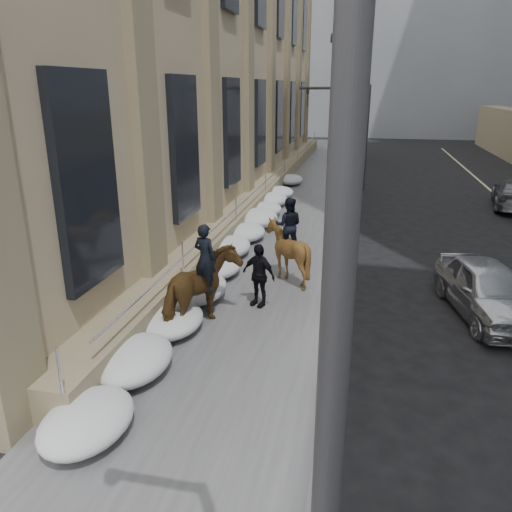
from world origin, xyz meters
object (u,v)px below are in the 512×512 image
(pedestrian, at_px, (258,275))
(car_silver, at_px, (488,289))
(mounted_horse_right, at_px, (288,247))
(mounted_horse_left, at_px, (201,287))

(pedestrian, xyz_separation_m, car_silver, (6.09, 0.92, -0.26))
(car_silver, bearing_deg, pedestrian, 177.44)
(mounted_horse_right, bearing_deg, car_silver, 164.54)
(mounted_horse_right, relative_size, pedestrian, 1.46)
(car_silver, bearing_deg, mounted_horse_left, -172.20)
(mounted_horse_right, height_order, car_silver, mounted_horse_right)
(mounted_horse_right, distance_m, pedestrian, 2.12)
(mounted_horse_left, relative_size, mounted_horse_right, 1.02)
(mounted_horse_right, distance_m, car_silver, 5.74)
(pedestrian, bearing_deg, car_silver, 32.58)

